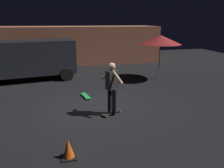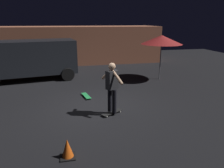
% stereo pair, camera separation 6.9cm
% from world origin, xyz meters
% --- Properties ---
extents(ground_plane, '(28.00, 28.00, 0.00)m').
position_xyz_m(ground_plane, '(0.00, 0.00, 0.00)').
color(ground_plane, black).
extents(low_building, '(11.49, 3.45, 2.61)m').
position_xyz_m(low_building, '(0.12, 9.27, 1.31)').
color(low_building, '#B76B4C').
rests_on(low_building, ground_plane).
extents(parked_van, '(4.82, 2.76, 2.03)m').
position_xyz_m(parked_van, '(-2.83, 4.66, 1.16)').
color(parked_van, black).
rests_on(parked_van, ground_plane).
extents(patio_umbrella, '(2.10, 2.10, 2.30)m').
position_xyz_m(patio_umbrella, '(3.82, 3.20, 2.07)').
color(patio_umbrella, slate).
rests_on(patio_umbrella, ground_plane).
extents(skateboard_ridden, '(0.78, 0.56, 0.07)m').
position_xyz_m(skateboard_ridden, '(0.41, -0.63, 0.06)').
color(skateboard_ridden, black).
rests_on(skateboard_ridden, ground_plane).
extents(skateboard_spare, '(0.36, 0.80, 0.07)m').
position_xyz_m(skateboard_spare, '(-0.27, 1.21, 0.06)').
color(skateboard_spare, green).
rests_on(skateboard_spare, ground_plane).
extents(skater, '(0.57, 0.90, 1.67)m').
position_xyz_m(skater, '(0.41, -0.63, 1.04)').
color(skater, black).
rests_on(skater, skateboard_ridden).
extents(traffic_cone, '(0.34, 0.34, 0.46)m').
position_xyz_m(traffic_cone, '(-1.07, -2.72, 0.21)').
color(traffic_cone, black).
rests_on(traffic_cone, ground_plane).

